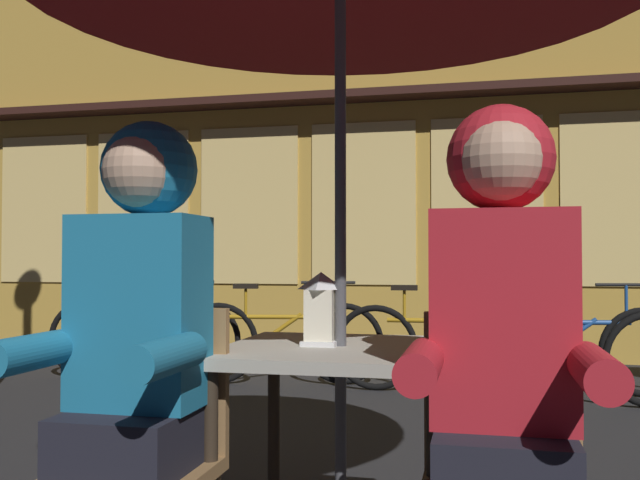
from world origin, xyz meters
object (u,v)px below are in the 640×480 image
object	(u,v)px
bicycle_third	(442,347)
person_left_hooded	(136,320)
lantern	(321,307)
chair_left	(144,448)
bicycle_fourth	(573,349)
cafe_table	(341,378)
bicycle_second	(280,341)
bicycle_nearest	(143,338)
person_right_hooded	(503,328)
chair_right	(503,471)

from	to	relation	value
bicycle_third	person_left_hooded	bearing A→B (deg)	-99.55
lantern	bicycle_third	world-z (taller)	lantern
chair_left	person_left_hooded	bearing A→B (deg)	-90.00
lantern	bicycle_fourth	bearing A→B (deg)	70.86
bicycle_fourth	bicycle_third	bearing A→B (deg)	-175.24
cafe_table	bicycle_second	size ratio (longest dim) A/B	0.45
lantern	bicycle_nearest	bearing A→B (deg)	124.65
bicycle_nearest	bicycle_fourth	size ratio (longest dim) A/B	1.00
person_right_hooded	bicycle_fourth	world-z (taller)	person_right_hooded
chair_left	person_left_hooded	size ratio (longest dim) A/B	0.62
lantern	bicycle_fourth	xyz separation A→B (m)	(1.16, 3.34, -0.51)
chair_left	bicycle_nearest	xyz separation A→B (m)	(-1.89, 3.71, -0.14)
lantern	person_left_hooded	size ratio (longest dim) A/B	0.17
person_right_hooded	bicycle_third	distance (m)	3.74
person_right_hooded	person_left_hooded	bearing A→B (deg)	180.00
bicycle_second	bicycle_nearest	bearing A→B (deg)	-179.95
bicycle_fourth	person_right_hooded	bearing A→B (deg)	-99.26
cafe_table	person_left_hooded	bearing A→B (deg)	-138.43
cafe_table	chair_left	distance (m)	0.62
bicycle_second	person_left_hooded	bearing A→B (deg)	-79.78
chair_right	bicycle_nearest	distance (m)	4.68
chair_left	chair_right	bearing A→B (deg)	0.00
person_left_hooded	chair_right	bearing A→B (deg)	3.39
bicycle_nearest	bicycle_third	xyz separation A→B (m)	(2.51, -0.08, 0.00)
cafe_table	bicycle_second	bearing A→B (deg)	109.13
cafe_table	lantern	bearing A→B (deg)	175.52
person_left_hooded	bicycle_nearest	world-z (taller)	person_left_hooded
lantern	chair_left	world-z (taller)	lantern
bicycle_third	lantern	bearing A→B (deg)	-93.59
person_left_hooded	lantern	bearing A→B (deg)	45.98
cafe_table	bicycle_third	distance (m)	3.28
bicycle_third	bicycle_nearest	bearing A→B (deg)	178.16
cafe_table	chair_right	distance (m)	0.62
chair_right	bicycle_second	bearing A→B (deg)	113.83
bicycle_second	chair_right	bearing A→B (deg)	-66.17
bicycle_nearest	bicycle_second	bearing A→B (deg)	0.05
cafe_table	person_right_hooded	xyz separation A→B (m)	(0.48, -0.43, 0.21)
chair_left	bicycle_second	bearing A→B (deg)	100.38
bicycle_second	bicycle_third	bearing A→B (deg)	-3.60
lantern	bicycle_nearest	xyz separation A→B (m)	(-2.31, 3.34, -0.51)
chair_right	person_right_hooded	distance (m)	0.36
bicycle_nearest	bicycle_third	size ratio (longest dim) A/B	0.99
chair_left	bicycle_third	size ratio (longest dim) A/B	0.52
bicycle_second	person_right_hooded	bearing A→B (deg)	-66.49
bicycle_second	bicycle_fourth	xyz separation A→B (m)	(2.25, -0.00, 0.00)
chair_left	chair_right	size ratio (longest dim) A/B	1.00
chair_left	person_right_hooded	xyz separation A→B (m)	(0.96, -0.06, 0.36)
chair_right	bicycle_third	size ratio (longest dim) A/B	0.52
cafe_table	person_right_hooded	bearing A→B (deg)	-41.57
bicycle_third	bicycle_fourth	world-z (taller)	same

